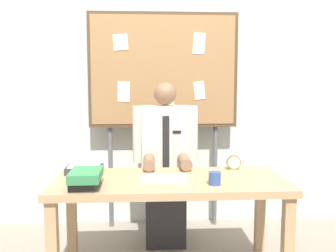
{
  "coord_description": "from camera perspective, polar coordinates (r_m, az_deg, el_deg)",
  "views": [
    {
      "loc": [
        -0.15,
        -2.53,
        1.37
      ],
      "look_at": [
        0.0,
        0.18,
        1.08
      ],
      "focal_mm": 39.72,
      "sensor_mm": 36.0,
      "label": 1
    }
  ],
  "objects": [
    {
      "name": "back_wall",
      "position": [
        3.71,
        -0.87,
        5.91
      ],
      "size": [
        6.4,
        0.08,
        2.7
      ],
      "primitive_type": "cube",
      "color": "silver",
      "rests_on": "ground_plane"
    },
    {
      "name": "coffee_mug",
      "position": [
        2.47,
        7.17,
        -7.96
      ],
      "size": [
        0.08,
        0.08,
        0.09
      ],
      "primitive_type": "cylinder",
      "color": "#334C8C",
      "rests_on": "desk"
    },
    {
      "name": "person",
      "position": [
        3.2,
        -0.41,
        -6.82
      ],
      "size": [
        0.55,
        0.56,
        1.4
      ],
      "color": "#2D2D33",
      "rests_on": "ground_plane"
    },
    {
      "name": "desk",
      "position": [
        2.64,
        0.22,
        -10.03
      ],
      "size": [
        1.6,
        0.71,
        0.73
      ],
      "color": "tan",
      "rests_on": "ground_plane"
    },
    {
      "name": "book_stack",
      "position": [
        2.43,
        -12.54,
        -7.83
      ],
      "size": [
        0.2,
        0.3,
        0.11
      ],
      "color": "#262626",
      "rests_on": "desk"
    },
    {
      "name": "bulletin_board",
      "position": [
        3.51,
        -0.74,
        8.08
      ],
      "size": [
        1.4,
        0.09,
        2.05
      ],
      "color": "#4C3823",
      "rests_on": "ground_plane"
    },
    {
      "name": "open_notebook",
      "position": [
        2.59,
        -0.56,
        -8.07
      ],
      "size": [
        0.32,
        0.23,
        0.01
      ],
      "primitive_type": "cube",
      "rotation": [
        0.0,
        0.0,
        -0.03
      ],
      "color": "silver",
      "rests_on": "desk"
    },
    {
      "name": "desk_clock",
      "position": [
        2.92,
        10.05,
        -5.62
      ],
      "size": [
        0.11,
        0.04,
        0.11
      ],
      "color": "olive",
      "rests_on": "desk"
    },
    {
      "name": "paper_tray",
      "position": [
        2.85,
        -12.7,
        -6.44
      ],
      "size": [
        0.26,
        0.2,
        0.06
      ],
      "color": "#333338",
      "rests_on": "desk"
    }
  ]
}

